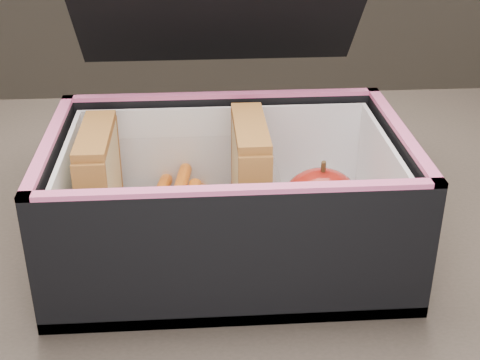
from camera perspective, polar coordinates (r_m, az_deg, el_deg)
The scene contains 8 objects.
kitchen_table at distance 0.61m, azimuth -4.65°, elevation -14.04°, with size 1.20×0.80×0.75m.
lunch_bag at distance 0.54m, azimuth -1.02°, elevation -0.65°, with size 0.28×0.31×0.24m.
plastic_tub at distance 0.55m, azimuth -5.43°, elevation -1.96°, with size 0.16×0.12×0.07m, color white, non-canonical shape.
sandwich_left at distance 0.55m, azimuth -11.83°, elevation -0.54°, with size 0.02×0.09×0.10m.
sandwich_right at distance 0.54m, azimuth 0.86°, elevation 0.00°, with size 0.03×0.09×0.10m.
carrot_sticks at distance 0.56m, azimuth -5.62°, elevation -3.05°, with size 0.06×0.15×0.03m.
paper_napkin at distance 0.56m, azimuth 6.76°, elevation -4.71°, with size 0.07×0.07×0.01m, color white.
red_apple at distance 0.54m, azimuth 6.92°, elevation -2.12°, with size 0.08×0.08×0.07m.
Camera 1 is at (0.02, -0.46, 1.07)m, focal length 50.00 mm.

